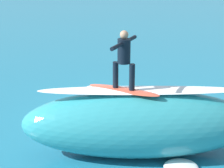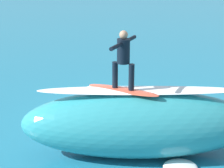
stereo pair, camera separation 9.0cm
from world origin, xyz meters
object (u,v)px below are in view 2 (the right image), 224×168
at_px(surfboard_paddling, 104,100).
at_px(surfer_paddling, 104,95).
at_px(surfer_riding, 123,56).
at_px(surfboard_riding, 123,90).

height_order(surfboard_paddling, surfer_paddling, surfer_paddling).
bearing_deg(surfboard_paddling, surfer_riding, 4.68).
distance_m(surfer_riding, surfer_paddling, 5.27).
relative_size(surfer_riding, surfboard_paddling, 0.76).
xyz_separation_m(surfboard_riding, surfboard_paddling, (0.63, -4.26, -2.01)).
distance_m(surfboard_riding, surfer_riding, 1.01).
distance_m(surfboard_riding, surfer_paddling, 4.80).
xyz_separation_m(surfboard_paddling, surfer_paddling, (0.01, -0.12, 0.16)).
xyz_separation_m(surfer_riding, surfboard_paddling, (0.63, -4.26, -3.03)).
height_order(surfboard_riding, surfer_paddling, surfboard_riding).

